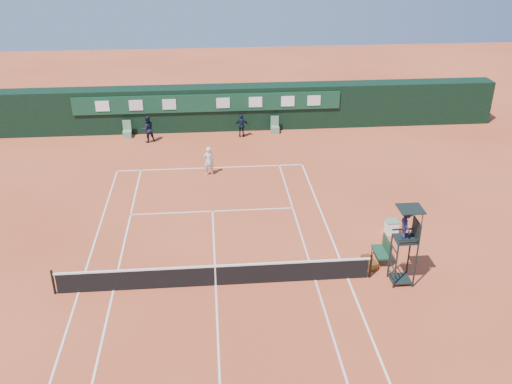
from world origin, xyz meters
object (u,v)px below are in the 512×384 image
Objects in this scene: umpire_chair at (406,230)px; player at (209,161)px; tennis_net at (215,275)px; cooler at (392,227)px; player_bench at (384,249)px.

umpire_chair is 13.79m from player.
tennis_net is 20.00× the size of cooler.
player is at bearing 90.54° from tennis_net.
player_bench is 12.26m from player.
player_bench is at bearing 117.10° from player.
player reaches higher than player_bench.
umpire_chair reaches higher than tennis_net.
umpire_chair is 2.85× the size of player_bench.
player_bench is (7.30, 1.17, 0.09)m from tennis_net.
player_bench is 2.61m from cooler.
tennis_net is at bearing 80.51° from player.
umpire_chair reaches higher than player_bench.
umpire_chair is 2.00× the size of player.
player_bench is at bearing 99.16° from umpire_chair.
tennis_net is at bearing -170.90° from player_bench.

